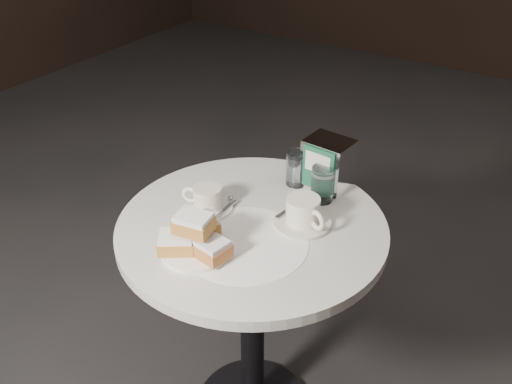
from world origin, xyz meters
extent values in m
cylinder|color=black|center=(0.00, 0.00, 0.36)|extent=(0.07, 0.07, 0.70)
cylinder|color=silver|center=(0.00, 0.00, 0.73)|extent=(0.70, 0.70, 0.03)
cylinder|color=white|center=(0.03, -0.08, 0.75)|extent=(0.40, 0.40, 0.00)
cylinder|color=white|center=(-0.05, -0.17, 0.75)|extent=(0.21, 0.21, 0.01)
cube|color=#CF8B3F|center=(-0.08, -0.20, 0.77)|extent=(0.11, 0.10, 0.03)
cube|color=white|center=(-0.08, -0.20, 0.80)|extent=(0.10, 0.09, 0.01)
cube|color=#BB7239|center=(0.00, -0.17, 0.77)|extent=(0.10, 0.08, 0.03)
cube|color=white|center=(0.00, -0.17, 0.80)|extent=(0.09, 0.07, 0.01)
cube|color=#BB8239|center=(-0.05, -0.14, 0.80)|extent=(0.10, 0.11, 0.03)
cube|color=white|center=(-0.05, -0.14, 0.82)|extent=(0.10, 0.10, 0.01)
cube|color=#C6843D|center=(-0.05, -0.18, 0.83)|extent=(0.10, 0.08, 0.03)
cube|color=white|center=(-0.05, -0.18, 0.85)|extent=(0.09, 0.07, 0.01)
cylinder|color=silver|center=(-0.13, -0.01, 0.75)|extent=(0.16, 0.16, 0.01)
cylinder|color=silver|center=(-0.13, -0.01, 0.78)|extent=(0.10, 0.10, 0.06)
cylinder|color=#8C694C|center=(-0.13, -0.01, 0.81)|extent=(0.09, 0.09, 0.00)
torus|color=white|center=(-0.18, -0.02, 0.78)|extent=(0.05, 0.02, 0.05)
cube|color=#B9B9BE|center=(-0.09, 0.01, 0.76)|extent=(0.01, 0.09, 0.00)
sphere|color=#BABABF|center=(-0.10, 0.05, 0.76)|extent=(0.02, 0.02, 0.02)
cylinder|color=beige|center=(0.11, 0.07, 0.75)|extent=(0.20, 0.20, 0.01)
cylinder|color=white|center=(0.11, 0.07, 0.79)|extent=(0.11, 0.11, 0.07)
cylinder|color=brown|center=(0.11, 0.07, 0.82)|extent=(0.10, 0.10, 0.00)
torus|color=white|center=(0.16, 0.05, 0.79)|extent=(0.05, 0.03, 0.05)
cube|color=silver|center=(0.06, 0.09, 0.76)|extent=(0.03, 0.10, 0.00)
sphere|color=#B7B7BC|center=(0.08, 0.14, 0.76)|extent=(0.02, 0.02, 0.02)
cylinder|color=white|center=(0.00, 0.23, 0.80)|extent=(0.08, 0.08, 0.10)
cylinder|color=silver|center=(0.00, 0.23, 0.79)|extent=(0.07, 0.07, 0.09)
cylinder|color=white|center=(0.10, 0.20, 0.80)|extent=(0.06, 0.06, 0.10)
cylinder|color=silver|center=(0.10, 0.20, 0.79)|extent=(0.06, 0.06, 0.09)
cube|color=white|center=(0.08, 0.27, 0.82)|extent=(0.13, 0.11, 0.14)
cube|color=#1B5E3D|center=(0.07, 0.22, 0.82)|extent=(0.10, 0.01, 0.12)
cube|color=white|center=(0.07, 0.21, 0.84)|extent=(0.08, 0.01, 0.06)
camera|label=1|loc=(0.66, -1.00, 1.60)|focal=40.00mm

